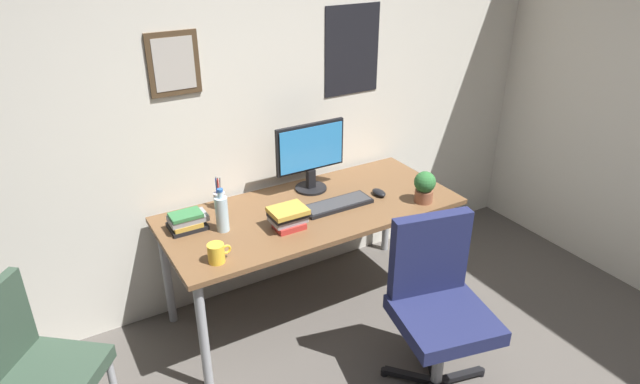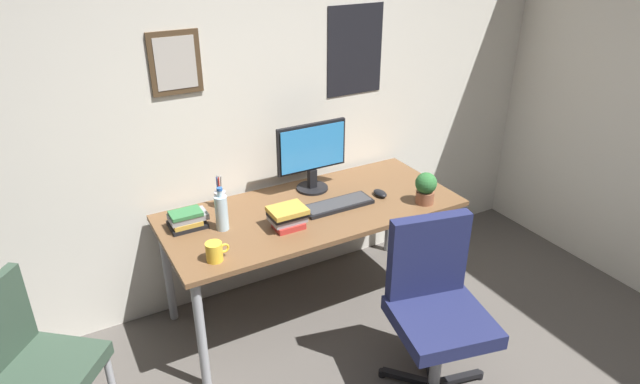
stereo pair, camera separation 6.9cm
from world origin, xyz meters
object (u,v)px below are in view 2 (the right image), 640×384
Objects in this scene: side_chair at (29,361)px; pen_cup at (220,198)px; coffee_mug_near at (215,252)px; book_stack_left at (288,216)px; office_chair at (435,301)px; potted_plant at (426,187)px; monitor at (312,154)px; book_stack_right at (187,220)px; keyboard at (338,205)px; water_bottle at (222,212)px; computer_mouse at (380,193)px.

pen_cup reaches higher than side_chair.
side_chair is 4.38× the size of pen_cup.
coffee_mug_near is 0.48m from book_stack_left.
office_chair is at bearing -57.92° from pen_cup.
potted_plant is 0.98× the size of pen_cup.
monitor is 2.19× the size of book_stack_left.
book_stack_right is at bearing -173.81° from monitor.
monitor is 0.62m from pen_cup.
book_stack_right is at bearing 167.29° from keyboard.
monitor is 2.30× the size of pen_cup.
book_stack_right is (-1.33, 0.40, -0.06)m from potted_plant.
water_bottle is at bearing -107.52° from pen_cup.
keyboard is at bearing -85.71° from monitor.
computer_mouse is 0.97m from pen_cup.
book_stack_left reaches higher than computer_mouse.
keyboard is (-0.11, 0.80, 0.21)m from office_chair.
water_bottle is (1.04, 0.31, 0.33)m from side_chair.
potted_plant is at bearing -9.33° from book_stack_left.
side_chair is 2.03× the size of keyboard.
coffee_mug_near is at bearing 179.41° from potted_plant.
pen_cup is at bearing 120.72° from book_stack_left.
pen_cup is (-0.61, 0.34, 0.04)m from keyboard.
keyboard is at bearing -29.19° from pen_cup.
pen_cup is at bearing 150.81° from keyboard.
pen_cup is at bearing 153.24° from potted_plant.
computer_mouse is at bearing 9.54° from coffee_mug_near.
potted_plant is 0.93× the size of book_stack_left.
side_chair is at bearing -173.23° from book_stack_left.
pen_cup is (1.12, 0.57, 0.28)m from side_chair.
monitor reaches higher than computer_mouse.
water_bottle is 0.36m from book_stack_left.
computer_mouse is 1.00m from water_bottle.
monitor is at bearing 46.07° from book_stack_left.
side_chair is at bearing -177.66° from coffee_mug_near.
keyboard is at bearing 178.55° from computer_mouse.
potted_plant is (0.48, -0.21, 0.09)m from keyboard.
side_chair is 1.40m from book_stack_left.
computer_mouse is at bearing -20.91° from pen_cup.
coffee_mug_near is 0.59× the size of book_stack_right.
potted_plant is at bearing -44.36° from monitor.
computer_mouse is 0.44× the size of water_bottle.
office_chair reaches higher than book_stack_right.
monitor is at bearing 30.71° from coffee_mug_near.
office_chair is 7.73× the size of coffee_mug_near.
potted_plant is (1.31, -0.01, 0.05)m from coffee_mug_near.
computer_mouse is (0.19, 0.79, 0.22)m from office_chair.
potted_plant reaches higher than coffee_mug_near.
water_bottle is at bearing 174.99° from computer_mouse.
monitor is at bearing -5.51° from pen_cup.
monitor is 0.71m from water_bottle.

